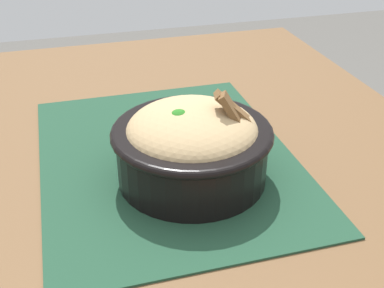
{
  "coord_description": "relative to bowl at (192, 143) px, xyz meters",
  "views": [
    {
      "loc": [
        -0.58,
        0.12,
        1.14
      ],
      "look_at": [
        -0.07,
        -0.03,
        0.82
      ],
      "focal_mm": 46.44,
      "sensor_mm": 36.0,
      "label": 1
    }
  ],
  "objects": [
    {
      "name": "bowl",
      "position": [
        0.0,
        0.0,
        0.0
      ],
      "size": [
        0.2,
        0.2,
        0.12
      ],
      "color": "black",
      "rests_on": "placemat"
    },
    {
      "name": "placemat",
      "position": [
        0.06,
        0.02,
        -0.05
      ],
      "size": [
        0.45,
        0.34,
        0.0
      ],
      "primitive_type": "cube",
      "rotation": [
        0.0,
        0.0,
        -0.0
      ],
      "color": "#1E422D",
      "rests_on": "table"
    },
    {
      "name": "fork",
      "position": [
        0.15,
        0.02,
        -0.05
      ],
      "size": [
        0.02,
        0.14,
        0.0
      ],
      "color": "#BBBBBB",
      "rests_on": "placemat"
    },
    {
      "name": "table",
      "position": [
        0.07,
        0.03,
        -0.13
      ],
      "size": [
        1.0,
        0.84,
        0.77
      ],
      "color": "brown",
      "rests_on": "ground_plane"
    }
  ]
}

